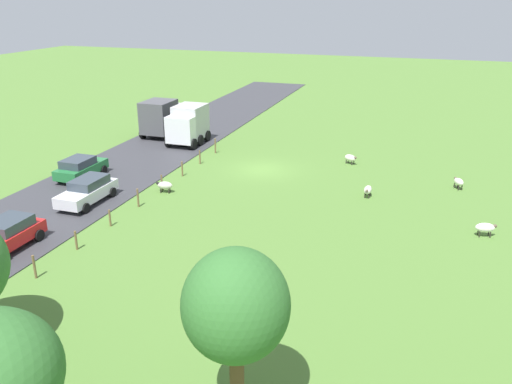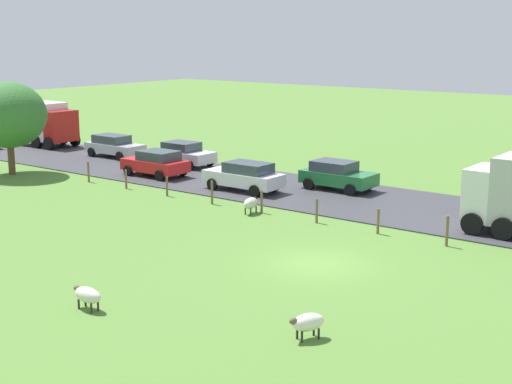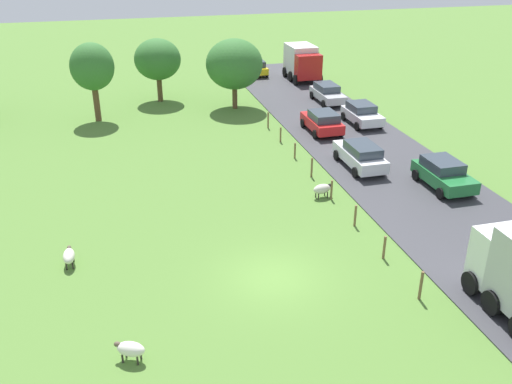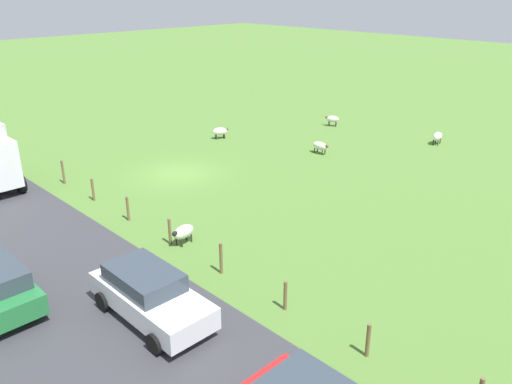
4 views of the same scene
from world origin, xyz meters
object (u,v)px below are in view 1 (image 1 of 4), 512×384
object	(u,v)px
car_1	(88,190)
sheep_0	(485,228)
sheep_1	(368,190)
sheep_4	(350,158)
sheep_3	(459,182)
car_3	(80,168)
tree_1	(236,306)
truck_2	(188,124)
sheep_2	(165,185)
truck_1	(162,117)
car_4	(6,234)

from	to	relation	value
car_1	sheep_0	bearing A→B (deg)	-173.11
sheep_1	sheep_4	xyz separation A→B (m)	(2.26, -6.81, 0.02)
sheep_3	car_3	size ratio (longest dim) A/B	0.26
tree_1	sheep_4	bearing A→B (deg)	-88.18
sheep_0	car_1	bearing A→B (deg)	6.89
tree_1	truck_2	world-z (taller)	tree_1
sheep_3	tree_1	world-z (taller)	tree_1
sheep_2	tree_1	xyz separation A→B (m)	(-11.83, 17.38, 3.63)
sheep_0	truck_1	world-z (taller)	truck_1
truck_1	car_3	distance (m)	12.87
sheep_0	truck_2	distance (m)	26.85
sheep_3	truck_1	world-z (taller)	truck_1
sheep_3	truck_1	size ratio (longest dim) A/B	0.24
tree_1	car_3	size ratio (longest dim) A/B	1.47
sheep_4	sheep_2	bearing A→B (deg)	43.67
truck_1	car_1	xyz separation A→B (m)	(-3.57, 16.69, -0.97)
sheep_1	car_1	xyz separation A→B (m)	(16.97, 6.97, 0.40)
truck_1	sheep_4	bearing A→B (deg)	170.96
sheep_1	sheep_4	world-z (taller)	sheep_4
sheep_2	truck_2	distance (m)	12.26
sheep_2	car_1	world-z (taller)	car_1
sheep_3	car_3	bearing A→B (deg)	14.30
sheep_3	tree_1	distance (m)	25.84
truck_2	sheep_3	bearing A→B (deg)	169.02
sheep_0	car_3	bearing A→B (deg)	-2.02
sheep_0	car_4	bearing A→B (deg)	22.05
sheep_4	truck_1	distance (m)	18.57
sheep_3	car_4	world-z (taller)	car_4
sheep_0	sheep_4	world-z (taller)	sheep_0
sheep_0	sheep_4	bearing A→B (deg)	-49.56
sheep_1	sheep_3	bearing A→B (deg)	-148.47
sheep_4	car_1	xyz separation A→B (m)	(14.71, 13.78, 0.38)
sheep_2	sheep_4	xyz separation A→B (m)	(-10.95, -10.45, -0.01)
tree_1	car_1	bearing A→B (deg)	-42.01
sheep_0	sheep_2	xyz separation A→B (m)	(20.22, -0.43, -0.03)
sheep_2	tree_1	world-z (taller)	tree_1
sheep_4	tree_1	xyz separation A→B (m)	(-0.88, 27.83, 3.64)
sheep_1	tree_1	size ratio (longest dim) A/B	0.20
sheep_3	car_1	bearing A→B (deg)	24.81
sheep_2	car_4	size ratio (longest dim) A/B	0.29
sheep_3	car_4	xyz separation A→B (m)	(22.88, 17.39, 0.34)
car_1	car_3	xyz separation A→B (m)	(3.36, -3.86, -0.01)
sheep_3	car_1	size ratio (longest dim) A/B	0.23
car_1	car_3	size ratio (longest dim) A/B	1.11
sheep_0	truck_2	world-z (taller)	truck_2
sheep_1	sheep_4	size ratio (longest dim) A/B	1.06
sheep_1	sheep_0	bearing A→B (deg)	149.85
sheep_4	car_1	bearing A→B (deg)	43.12
sheep_0	sheep_1	world-z (taller)	sheep_0
sheep_1	truck_2	size ratio (longest dim) A/B	0.29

